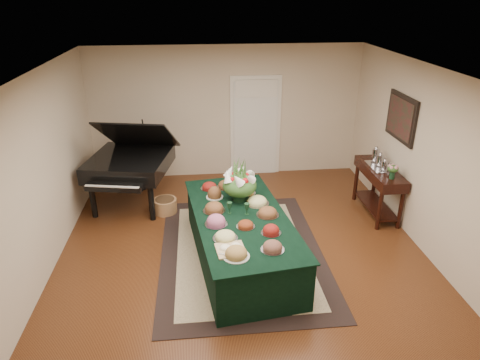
{
  "coord_description": "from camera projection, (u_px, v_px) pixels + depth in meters",
  "views": [
    {
      "loc": [
        -0.6,
        -5.52,
        3.7
      ],
      "look_at": [
        0.0,
        0.3,
        1.05
      ],
      "focal_mm": 32.0,
      "sensor_mm": 36.0,
      "label": 1
    }
  ],
  "objects": [
    {
      "name": "mahogany_sideboard",
      "position": [
        379.0,
        179.0,
        7.4
      ],
      "size": [
        0.45,
        1.31,
        0.86
      ],
      "color": "black",
      "rests_on": "ground"
    },
    {
      "name": "kitchen_doorway",
      "position": [
        255.0,
        128.0,
        8.91
      ],
      "size": [
        1.05,
        0.07,
        2.1
      ],
      "color": "silver",
      "rests_on": "ground"
    },
    {
      "name": "wicker_basket",
      "position": [
        165.0,
        206.0,
        7.64
      ],
      "size": [
        0.41,
        0.41,
        0.26
      ],
      "primitive_type": "cylinder",
      "color": "#96653C",
      "rests_on": "ground"
    },
    {
      "name": "floral_centerpiece",
      "position": [
        240.0,
        181.0,
        6.38
      ],
      "size": [
        0.53,
        0.53,
        0.53
      ],
      "color": "#14321C",
      "rests_on": "buffet_table"
    },
    {
      "name": "ground",
      "position": [
        242.0,
        250.0,
        6.59
      ],
      "size": [
        6.0,
        6.0,
        0.0
      ],
      "primitive_type": "plane",
      "color": "#32170B",
      "rests_on": "ground"
    },
    {
      "name": "tea_service",
      "position": [
        381.0,
        162.0,
        7.3
      ],
      "size": [
        0.34,
        0.74,
        0.3
      ],
      "color": "silver",
      "rests_on": "mahogany_sideboard"
    },
    {
      "name": "pink_bouquet",
      "position": [
        393.0,
        169.0,
        6.86
      ],
      "size": [
        0.19,
        0.19,
        0.25
      ],
      "color": "#14321C",
      "rests_on": "mahogany_sideboard"
    },
    {
      "name": "wall_painting",
      "position": [
        401.0,
        118.0,
        6.98
      ],
      "size": [
        0.05,
        0.95,
        0.75
      ],
      "color": "black",
      "rests_on": "ground"
    },
    {
      "name": "area_rug",
      "position": [
        241.0,
        251.0,
        6.54
      ],
      "size": [
        2.43,
        3.4,
        0.01
      ],
      "color": "black",
      "rests_on": "ground"
    },
    {
      "name": "grand_piano",
      "position": [
        130.0,
        163.0,
        7.66
      ],
      "size": [
        1.69,
        1.82,
        1.66
      ],
      "color": "black",
      "rests_on": "ground"
    },
    {
      "name": "food_platters",
      "position": [
        238.0,
        211.0,
        6.08
      ],
      "size": [
        1.09,
        2.32,
        0.14
      ],
      "color": "silver",
      "rests_on": "buffet_table"
    },
    {
      "name": "green_goblets",
      "position": [
        238.0,
        208.0,
        6.07
      ],
      "size": [
        0.32,
        0.13,
        0.18
      ],
      "color": "#14321C",
      "rests_on": "buffet_table"
    },
    {
      "name": "buffet_table",
      "position": [
        241.0,
        238.0,
        6.21
      ],
      "size": [
        1.61,
        2.85,
        0.74
      ],
      "color": "black",
      "rests_on": "ground"
    },
    {
      "name": "cutting_board",
      "position": [
        230.0,
        247.0,
        5.26
      ],
      "size": [
        0.39,
        0.39,
        0.1
      ],
      "color": "tan",
      "rests_on": "buffet_table"
    }
  ]
}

